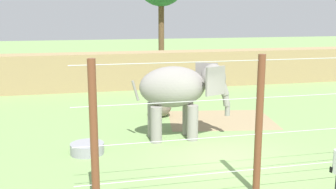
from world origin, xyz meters
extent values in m
plane|color=#759956|center=(0.00, 0.00, 0.00)|extent=(120.00, 120.00, 0.00)
cube|color=#937F5B|center=(1.58, 4.47, 0.00)|extent=(4.95, 4.13, 0.01)
cube|color=#997F56|center=(0.00, 12.93, 1.09)|extent=(36.00, 1.80, 2.19)
cylinder|color=gray|center=(-0.41, 2.73, 0.65)|extent=(0.41, 0.41, 1.30)
cylinder|color=gray|center=(-0.44, 2.02, 0.65)|extent=(0.41, 0.41, 1.30)
cylinder|color=gray|center=(-1.74, 2.79, 0.65)|extent=(0.41, 0.41, 1.30)
cylinder|color=gray|center=(-1.77, 2.08, 0.65)|extent=(0.41, 0.41, 1.30)
ellipsoid|color=gray|center=(-1.09, 2.41, 1.93)|extent=(2.46, 1.40, 1.48)
ellipsoid|color=gray|center=(0.42, 2.34, 2.19)|extent=(0.96, 1.06, 1.07)
cube|color=gray|center=(0.35, 2.90, 2.19)|extent=(0.78, 0.47, 1.02)
cube|color=gray|center=(0.30, 1.79, 2.19)|extent=(0.81, 0.40, 1.02)
cylinder|color=gray|center=(0.82, 2.32, 1.80)|extent=(0.47, 0.32, 0.58)
cylinder|color=gray|center=(0.93, 2.32, 1.40)|extent=(0.34, 0.26, 0.54)
cylinder|color=gray|center=(1.00, 2.31, 1.01)|extent=(0.20, 0.20, 0.51)
cylinder|color=gray|center=(-2.43, 2.46, 1.83)|extent=(0.29, 0.10, 0.74)
sphere|color=gray|center=(-0.85, 5.64, 0.52)|extent=(1.04, 1.04, 1.04)
cylinder|color=brown|center=(-4.17, -2.57, 1.78)|extent=(0.19, 0.19, 3.56)
cylinder|color=brown|center=(-0.13, -2.57, 1.78)|extent=(0.19, 0.19, 3.56)
cylinder|color=#B7B7BC|center=(0.00, -2.57, 0.64)|extent=(9.33, 0.02, 0.02)
cylinder|color=#B7B7BC|center=(0.00, -2.57, 1.57)|extent=(9.33, 0.02, 0.02)
cylinder|color=#B7B7BC|center=(0.00, -2.57, 2.49)|extent=(9.33, 0.02, 0.02)
cylinder|color=#B7B7BC|center=(0.00, -2.57, 3.42)|extent=(9.33, 0.02, 0.02)
cylinder|color=silver|center=(1.27, -3.69, 1.16)|extent=(0.11, 0.11, 0.54)
cube|color=black|center=(1.19, -3.69, 0.94)|extent=(0.03, 0.07, 0.14)
cylinder|color=gray|center=(-4.21, 1.45, 0.17)|extent=(1.10, 1.10, 0.35)
cylinder|color=#38607A|center=(-4.21, 1.45, 0.32)|extent=(1.01, 1.01, 0.02)
cylinder|color=brown|center=(2.30, 19.46, 2.71)|extent=(0.44, 0.44, 5.41)
camera|label=1|loc=(-4.58, -11.45, 4.52)|focal=43.29mm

